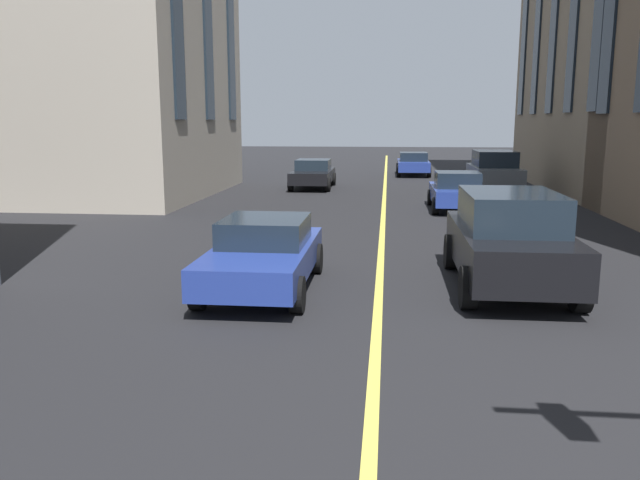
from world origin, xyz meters
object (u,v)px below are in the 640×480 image
Objects in this scene: car_blue_trailing at (264,253)px; car_black_mid at (509,239)px; car_black_near at (313,173)px; car_grey_parked_a at (494,171)px; car_blue_parked_b at (457,191)px; car_blue_far at (413,163)px.

car_black_mid is (0.59, -4.70, 0.27)m from car_blue_trailing.
car_black_near is at bearing 3.78° from car_blue_trailing.
car_grey_parked_a reaches higher than car_blue_trailing.
car_black_mid is (-18.15, -5.94, 0.27)m from car_black_near.
car_grey_parked_a reaches higher than car_black_near.
car_black_mid reaches higher than car_black_near.
car_blue_trailing is at bearing 157.42° from car_blue_parked_b.
car_grey_parked_a is 9.45m from car_blue_far.
car_blue_parked_b reaches higher than car_blue_far.
car_blue_parked_b is at bearing -22.58° from car_blue_trailing.
car_blue_trailing is 19.10m from car_grey_parked_a.
car_blue_far is at bearing 1.91° from car_black_mid.
car_blue_far is at bearing -8.22° from car_blue_trailing.
car_black_near is at bearing 147.05° from car_blue_far.
car_black_near is 9.33m from car_blue_far.
car_grey_parked_a is at bearing -20.56° from car_blue_parked_b.
car_blue_far is (26.57, -3.84, 0.00)m from car_blue_trailing.
car_blue_trailing is 0.94× the size of car_grey_parked_a.
car_black_mid is at bearing -82.82° from car_blue_trailing.
car_black_near is 19.10m from car_black_mid.
car_blue_trailing is at bearing 171.78° from car_blue_far.
car_black_near is at bearing 18.12° from car_black_mid.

